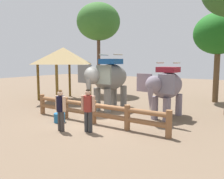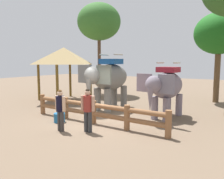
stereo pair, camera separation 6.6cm
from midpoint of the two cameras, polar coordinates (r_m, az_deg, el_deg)
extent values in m
plane|color=brown|center=(10.68, -4.70, -8.34)|extent=(60.00, 60.00, 0.00)
cylinder|color=brown|center=(13.05, -16.90, -3.44)|extent=(0.24, 0.24, 1.05)
cylinder|color=brown|center=(11.73, -11.47, -4.43)|extent=(0.24, 0.24, 1.05)
cylinder|color=brown|center=(10.55, -4.74, -5.59)|extent=(0.24, 0.24, 1.05)
cylinder|color=brown|center=(9.56, 3.57, -6.92)|extent=(0.24, 0.24, 1.05)
cylinder|color=brown|center=(8.81, 13.60, -8.31)|extent=(0.24, 0.24, 1.05)
cylinder|color=brown|center=(10.57, -4.74, -5.99)|extent=(7.09, 0.45, 0.20)
cylinder|color=brown|center=(10.49, -4.76, -3.86)|extent=(7.09, 0.45, 0.20)
cylinder|color=slate|center=(12.88, -1.27, -2.68)|extent=(0.39, 0.39, 1.31)
cylinder|color=slate|center=(13.29, -3.84, -2.39)|extent=(0.39, 0.39, 1.31)
cylinder|color=slate|center=(14.35, 2.73, -1.69)|extent=(0.39, 0.39, 1.31)
cylinder|color=slate|center=(14.73, 0.31, -1.45)|extent=(0.39, 0.39, 1.31)
ellipsoid|color=slate|center=(13.66, -0.43, 3.07)|extent=(1.34, 2.96, 1.53)
ellipsoid|color=slate|center=(12.24, -4.97, 3.48)|extent=(0.85, 0.99, 0.93)
cube|color=slate|center=(11.95, -2.20, 3.68)|extent=(0.88, 0.14, 0.98)
cube|color=slate|center=(12.73, -6.89, 3.84)|extent=(0.88, 0.14, 0.98)
cone|color=slate|center=(12.04, -5.94, -0.17)|extent=(0.35, 0.35, 1.20)
cube|color=#174B8C|center=(13.63, -0.44, 6.92)|extent=(1.12, 1.00, 0.31)
cylinder|color=#A59E8C|center=(13.36, 1.37, 8.60)|extent=(0.09, 0.89, 0.08)
cylinder|color=#A59E8C|center=(13.92, -2.18, 8.53)|extent=(0.09, 0.89, 0.08)
cylinder|color=slate|center=(11.21, 13.10, -4.81)|extent=(0.34, 0.34, 1.13)
cylinder|color=slate|center=(11.47, 10.28, -4.47)|extent=(0.34, 0.34, 1.13)
cylinder|color=slate|center=(12.58, 15.97, -3.61)|extent=(0.34, 0.34, 1.13)
cylinder|color=slate|center=(12.82, 13.40, -3.34)|extent=(0.34, 0.34, 1.13)
ellipsoid|color=slate|center=(11.86, 13.40, 0.98)|extent=(1.34, 2.62, 1.31)
ellipsoid|color=slate|center=(10.50, 10.07, 1.21)|extent=(0.79, 0.90, 0.80)
cube|color=slate|center=(10.35, 13.03, 1.32)|extent=(0.76, 0.18, 0.84)
cube|color=slate|center=(10.85, 7.77, 1.68)|extent=(0.76, 0.18, 0.84)
cone|color=slate|center=(10.33, 9.23, -2.47)|extent=(0.30, 0.30, 1.03)
cube|color=maroon|center=(11.81, 13.51, 4.79)|extent=(1.03, 0.92, 0.26)
cylinder|color=#A59E8C|center=(11.63, 15.50, 6.36)|extent=(0.13, 0.76, 0.07)
cylinder|color=#A59E8C|center=(11.98, 11.67, 6.48)|extent=(0.13, 0.76, 0.07)
cylinder|color=#303235|center=(9.33, -5.54, -7.97)|extent=(0.16, 0.16, 0.83)
cylinder|color=#303235|center=(9.41, -6.55, -7.84)|extent=(0.16, 0.16, 0.83)
cylinder|color=maroon|center=(9.21, -6.11, -3.47)|extent=(0.39, 0.39, 0.64)
cylinder|color=tan|center=(9.09, -4.78, -3.48)|extent=(0.14, 0.14, 0.61)
cylinder|color=tan|center=(9.32, -7.41, -3.26)|extent=(0.14, 0.14, 0.61)
sphere|color=tan|center=(9.14, -6.14, -0.79)|extent=(0.23, 0.23, 0.23)
sphere|color=black|center=(9.13, -6.15, -0.39)|extent=(0.18, 0.18, 0.18)
cylinder|color=#373231|center=(9.61, -12.32, -7.72)|extent=(0.16, 0.16, 0.81)
cylinder|color=#373231|center=(9.76, -12.97, -7.52)|extent=(0.16, 0.16, 0.81)
cylinder|color=black|center=(9.53, -12.77, -3.45)|extent=(0.37, 0.37, 0.62)
cylinder|color=#D9AB89|center=(9.34, -11.91, -3.53)|extent=(0.13, 0.13, 0.59)
cylinder|color=#D9AB89|center=(9.71, -13.59, -3.18)|extent=(0.13, 0.13, 0.59)
sphere|color=#D9AB89|center=(9.47, -12.83, -0.93)|extent=(0.22, 0.22, 0.22)
sphere|color=#593819|center=(9.46, -12.84, -0.56)|extent=(0.18, 0.18, 0.18)
cylinder|color=brown|center=(16.68, -5.54, 1.74)|extent=(0.18, 0.18, 2.60)
cylinder|color=brown|center=(15.21, -13.52, 1.07)|extent=(0.18, 0.18, 2.60)
cylinder|color=brown|center=(18.86, -10.47, 2.26)|extent=(0.18, 0.18, 2.60)
cylinder|color=brown|center=(17.57, -17.82, 1.70)|extent=(0.18, 0.18, 2.60)
pyramid|color=#9E8557|center=(16.96, -12.00, 8.11)|extent=(4.38, 4.38, 1.19)
cylinder|color=brown|center=(17.36, 24.21, 3.29)|extent=(0.38, 0.38, 3.77)
ellipsoid|color=#1B601A|center=(17.43, 24.67, 12.45)|extent=(3.27, 3.27, 2.78)
cylinder|color=#523828|center=(20.05, -3.38, 6.24)|extent=(0.28, 0.28, 5.11)
ellipsoid|color=#316426|center=(20.32, -3.45, 16.33)|extent=(3.65, 3.65, 3.11)
cylinder|color=#19598C|center=(11.09, -12.98, -6.79)|extent=(0.51, 0.51, 0.42)
camera|label=1|loc=(0.03, -90.16, -0.02)|focal=37.12mm
camera|label=2|loc=(0.03, 89.84, 0.02)|focal=37.12mm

